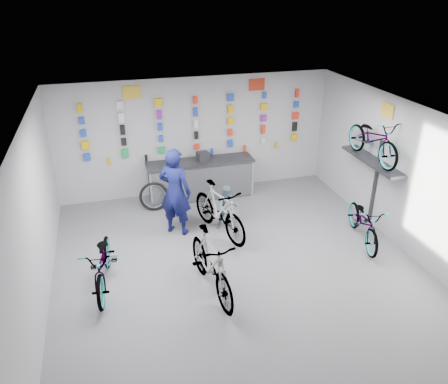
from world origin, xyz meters
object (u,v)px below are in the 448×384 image
object	(u,v)px
bike_center	(211,264)
clerk	(175,192)
counter	(201,180)
bike_left	(104,263)
customer	(228,208)
bike_right	(364,222)
bike_service	(219,210)

from	to	relation	value
bike_center	clerk	world-z (taller)	clerk
counter	bike_left	bearing A→B (deg)	-129.05
counter	bike_left	xyz separation A→B (m)	(-2.51, -3.09, 0.00)
bike_left	bike_center	xyz separation A→B (m)	(1.83, -0.69, 0.10)
bike_left	customer	xyz separation A→B (m)	(2.73, 1.39, 0.03)
counter	bike_left	distance (m)	3.98
counter	bike_left	world-z (taller)	counter
counter	bike_center	size ratio (longest dim) A/B	1.38
bike_center	bike_right	world-z (taller)	bike_center
customer	clerk	bearing A→B (deg)	179.72
bike_right	clerk	size ratio (longest dim) A/B	0.89
bike_left	clerk	size ratio (longest dim) A/B	0.94
bike_left	bike_right	distance (m)	5.37
bike_left	bike_center	bearing A→B (deg)	-14.10
bike_left	clerk	world-z (taller)	clerk
bike_service	customer	world-z (taller)	bike_service
bike_left	customer	size ratio (longest dim) A/B	1.81
bike_right	customer	distance (m)	2.95
counter	bike_center	bearing A→B (deg)	-100.24
bike_center	clerk	size ratio (longest dim) A/B	0.99
bike_center	clerk	bearing A→B (deg)	88.74
bike_left	customer	distance (m)	3.07
bike_left	clerk	xyz separation A→B (m)	(1.60, 1.53, 0.50)
counter	bike_right	bearing A→B (deg)	-46.49
clerk	counter	bearing A→B (deg)	-84.86
counter	clerk	bearing A→B (deg)	-120.18
bike_center	bike_service	xyz separation A→B (m)	(0.66, 1.89, -0.00)
bike_service	clerk	size ratio (longest dim) A/B	0.98
counter	clerk	xyz separation A→B (m)	(-0.91, -1.57, 0.50)
bike_right	bike_service	world-z (taller)	bike_service
bike_left	bike_service	distance (m)	2.76
bike_service	clerk	xyz separation A→B (m)	(-0.89, 0.33, 0.41)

